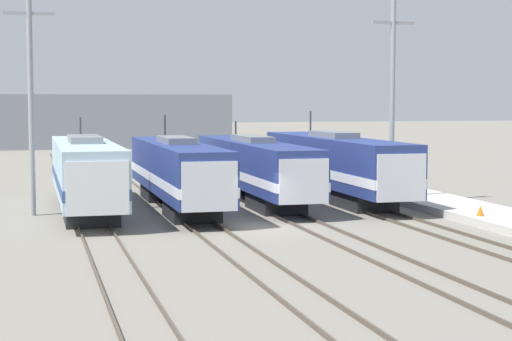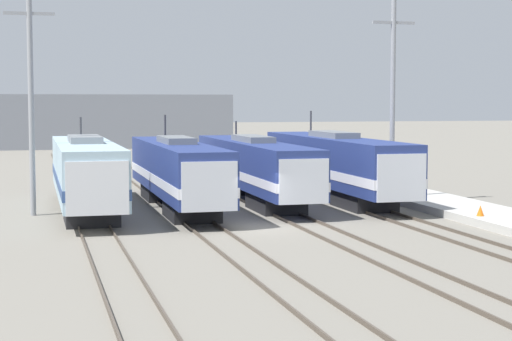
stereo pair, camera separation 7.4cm
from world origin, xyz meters
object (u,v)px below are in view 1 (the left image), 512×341
locomotive_far_right (336,165)px  catenary_tower_right (392,97)px  traffic_cone (480,211)px  locomotive_center_right (255,168)px  catenary_tower_left (31,96)px  locomotive_far_left (86,173)px  locomotive_center_left (178,172)px

locomotive_far_right → catenary_tower_right: catenary_tower_right is taller
catenary_tower_right → traffic_cone: (0.79, -8.83, -5.56)m
locomotive_center_right → catenary_tower_left: bearing=-166.4°
catenary_tower_left → traffic_cone: size_ratio=22.78×
locomotive_center_right → traffic_cone: 14.54m
locomotive_far_right → catenary_tower_right: 5.55m
locomotive_far_right → catenary_tower_left: 18.49m
locomotive_far_left → locomotive_far_right: 15.27m
locomotive_center_right → catenary_tower_right: catenary_tower_right is taller
locomotive_far_right → traffic_cone: locomotive_far_right is taller
locomotive_far_left → catenary_tower_right: (17.46, -0.30, 4.10)m
catenary_tower_left → traffic_cone: catenary_tower_left is taller
locomotive_far_left → locomotive_far_right: (15.06, 2.56, 0.00)m
locomotive_far_left → locomotive_center_right: locomotive_far_left is taller
catenary_tower_right → locomotive_far_right: bearing=130.0°
locomotive_far_right → catenary_tower_left: (-17.80, -2.86, 4.10)m
locomotive_center_right → locomotive_far_right: (5.02, -0.23, 0.10)m
catenary_tower_right → traffic_cone: 10.46m
locomotive_center_left → locomotive_center_right: size_ratio=0.93×
locomotive_center_right → catenary_tower_left: 13.81m
locomotive_center_left → traffic_cone: (13.23, -9.45, -1.40)m
locomotive_center_right → catenary_tower_right: 9.07m
catenary_tower_right → traffic_cone: size_ratio=22.78×
locomotive_far_left → traffic_cone: size_ratio=33.90×
locomotive_far_left → locomotive_center_left: bearing=3.7°
locomotive_far_right → catenary_tower_right: (2.40, -2.86, 4.10)m
locomotive_center_left → locomotive_far_right: bearing=12.6°
locomotive_center_right → catenary_tower_left: (-12.78, -3.09, 4.20)m
catenary_tower_left → catenary_tower_right: size_ratio=1.00×
catenary_tower_left → catenary_tower_right: 20.21m
locomotive_center_left → catenary_tower_right: (12.44, -0.62, 4.16)m
locomotive_far_right → traffic_cone: (3.19, -11.69, -1.46)m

